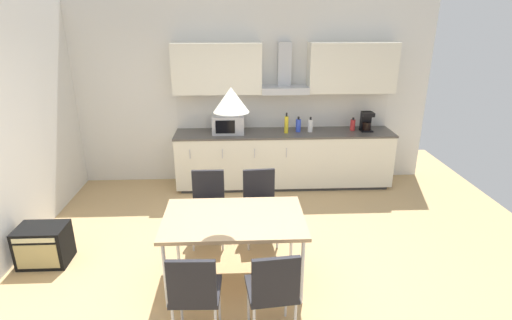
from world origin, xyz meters
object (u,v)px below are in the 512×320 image
bottle_red (353,125)px  chair_near_left (194,289)px  dining_table (234,221)px  chair_far_right (260,199)px  chair_far_left (208,200)px  coffee_maker (366,121)px  bottle_blue (298,125)px  microwave (228,124)px  pendant_lamp (231,100)px  bottle_yellow (286,124)px  chair_near_right (273,287)px  bottle_white (310,126)px  guitar_amp (44,245)px

bottle_red → chair_near_left: size_ratio=0.23×
dining_table → chair_far_right: 0.89m
bottle_red → chair_far_left: bearing=-142.2°
coffee_maker → bottle_blue: (-1.07, -0.01, -0.05)m
bottle_red → dining_table: bottle_red is taller
microwave → dining_table: microwave is taller
microwave → pendant_lamp: pendant_lamp is taller
microwave → bottle_yellow: bottle_yellow is taller
chair_near_right → chair_near_left: (-0.63, -0.00, 0.00)m
coffee_maker → bottle_yellow: (-1.26, -0.07, -0.01)m
bottle_white → dining_table: size_ratio=0.17×
chair_near_left → guitar_amp: 2.19m
dining_table → bottle_yellow: bearing=71.6°
microwave → chair_far_right: 1.74m
chair_near_left → chair_far_left: 1.63m
dining_table → chair_far_left: bearing=110.8°
coffee_maker → dining_table: (-2.06, -2.47, -0.34)m
microwave → chair_near_right: size_ratio=0.55×
guitar_amp → chair_far_left: bearing=12.7°
guitar_amp → pendant_lamp: size_ratio=1.63×
bottle_yellow → chair_near_left: (-1.11, -3.21, -0.49)m
microwave → chair_near_left: bearing=-93.9°
chair_far_right → coffee_maker: bearing=43.3°
coffee_maker → chair_near_left: bearing=-125.8°
bottle_white → bottle_yellow: (-0.38, -0.04, 0.03)m
microwave → chair_near_left: (-0.22, -3.26, -0.49)m
bottle_white → chair_near_right: (-0.85, -3.26, -0.45)m
bottle_blue → dining_table: size_ratio=0.17×
guitar_amp → bottle_blue: bearing=33.5°
pendant_lamp → bottle_blue: bearing=68.1°
pendant_lamp → bottle_red: bearing=53.4°
coffee_maker → chair_far_left: 2.93m
bottle_white → chair_near_left: bearing=-114.6°
dining_table → chair_near_left: size_ratio=1.59×
dining_table → bottle_white: bearing=64.3°
bottle_white → bottle_yellow: size_ratio=0.75×
dining_table → chair_near_left: 0.89m
coffee_maker → chair_near_right: (-1.74, -3.29, -0.50)m
microwave → bottle_yellow: 0.89m
bottle_blue → chair_far_left: (-1.30, -1.64, -0.45)m
coffee_maker → chair_far_left: size_ratio=0.34×
bottle_red → chair_far_left: (-2.16, -1.68, -0.44)m
dining_table → guitar_amp: (-2.10, 0.42, -0.47)m
bottle_blue → pendant_lamp: bearing=-111.9°
bottle_blue → chair_far_left: size_ratio=0.27×
bottle_white → coffee_maker: bearing=2.0°
bottle_white → chair_far_right: bottle_white is taller
guitar_amp → pendant_lamp: pendant_lamp is taller
pendant_lamp → chair_near_left: bearing=-111.1°
chair_far_right → bottle_white: bearing=61.8°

